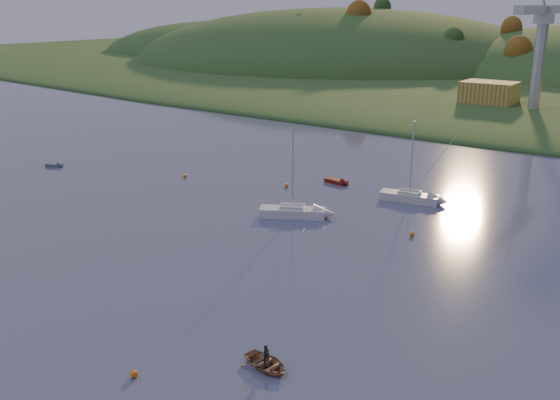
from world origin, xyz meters
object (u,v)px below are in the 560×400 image
Objects in this scene: grey_dinghy at (57,165)px; canoe at (266,364)px; sailboat_far at (409,196)px; sailboat_near at (292,211)px; red_tender at (340,182)px.

canoe is at bearing -40.72° from grey_dinghy.
sailboat_far is at bearing 23.14° from canoe.
red_tender is at bearing 70.14° from sailboat_near.
grey_dinghy is at bearing 78.44° from canoe.
sailboat_far is 3.24× the size of grey_dinghy.
sailboat_near reaches higher than grey_dinghy.
canoe is (15.91, -26.31, -0.31)m from sailboat_near.
grey_dinghy is (-40.98, -1.35, -0.46)m from sailboat_near.
sailboat_near is 1.03× the size of sailboat_far.
grey_dinghy is at bearing 153.04° from sailboat_near.
red_tender is at bearing 5.46° from grey_dinghy.
sailboat_far is 2.56× the size of red_tender.
canoe is (7.65, -39.30, -0.29)m from sailboat_far.
sailboat_near is 2.85× the size of canoe.
sailboat_near is at bearing -132.67° from sailboat_far.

